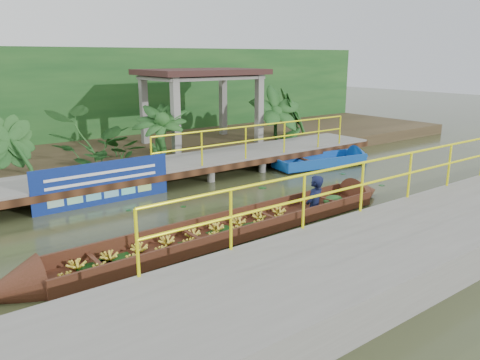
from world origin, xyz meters
TOP-DOWN VIEW (x-y plane):
  - ground at (0.00, 0.00)m, footprint 80.00×80.00m
  - land_strip at (0.00, 7.50)m, footprint 30.00×8.00m
  - far_dock at (0.02, 3.43)m, footprint 16.00×2.06m
  - near_dock at (1.00, -4.20)m, footprint 18.00×2.40m
  - pavilion at (3.00, 6.30)m, footprint 4.40×3.00m
  - foliage_backdrop at (0.00, 10.00)m, footprint 30.00×0.80m
  - vendor_boat at (-0.76, -1.22)m, footprint 9.77×1.19m
  - moored_blue_boat at (5.92, 1.92)m, footprint 3.91×1.57m
  - blue_banner at (-2.39, 2.48)m, footprint 3.54×0.04m
  - tropical_plants at (0.42, 5.30)m, footprint 14.39×1.39m

SIDE VIEW (x-z plane):
  - ground at x=0.00m, z-range 0.00..0.00m
  - moored_blue_boat at x=5.92m, z-range -0.29..0.62m
  - vendor_boat at x=-0.76m, z-range -0.81..1.26m
  - land_strip at x=0.00m, z-range 0.00..0.45m
  - near_dock at x=1.00m, z-range -0.56..1.16m
  - far_dock at x=0.02m, z-range -0.35..1.30m
  - blue_banner at x=-2.39m, z-range 0.00..1.11m
  - tropical_plants at x=0.42m, z-range 0.45..2.19m
  - foliage_backdrop at x=0.00m, z-range 0.00..4.00m
  - pavilion at x=3.00m, z-range 1.32..4.32m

